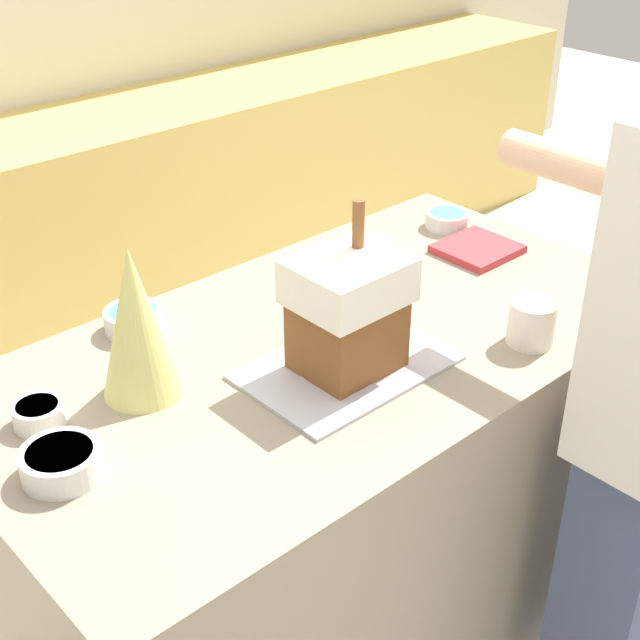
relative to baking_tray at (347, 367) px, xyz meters
name	(u,v)px	position (x,y,z in m)	size (l,w,h in m)	color
ground_plane	(326,634)	(0.05, 0.11, -0.92)	(12.00, 12.00, 0.00)	beige
kitchen_island	(327,503)	(0.05, 0.11, -0.46)	(1.55, 0.83, 0.92)	gray
baking_tray	(347,367)	(0.00, 0.00, 0.00)	(0.41, 0.28, 0.01)	#B2B2BC
gingerbread_house	(348,311)	(0.00, 0.00, 0.13)	(0.21, 0.18, 0.34)	brown
decorative_tree	(136,323)	(-0.35, 0.21, 0.15)	(0.16, 0.16, 0.31)	#DBD675
candy_bowl_center_rear	(38,414)	(-0.55, 0.25, 0.02)	(0.09, 0.09, 0.04)	white
candy_bowl_behind_tray	(61,462)	(-0.59, 0.09, 0.02)	(0.14, 0.14, 0.05)	white
candy_bowl_far_right	(447,219)	(0.68, 0.32, 0.02)	(0.12, 0.12, 0.04)	silver
candy_bowl_near_tray_left	(369,249)	(0.40, 0.33, 0.02)	(0.14, 0.14, 0.04)	white
candy_bowl_far_left	(134,319)	(-0.24, 0.42, 0.02)	(0.13, 0.13, 0.05)	silver
cookbook	(477,249)	(0.62, 0.17, 0.01)	(0.19, 0.17, 0.02)	#B23338
mug	(532,323)	(0.36, -0.19, 0.04)	(0.10, 0.10, 0.10)	white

